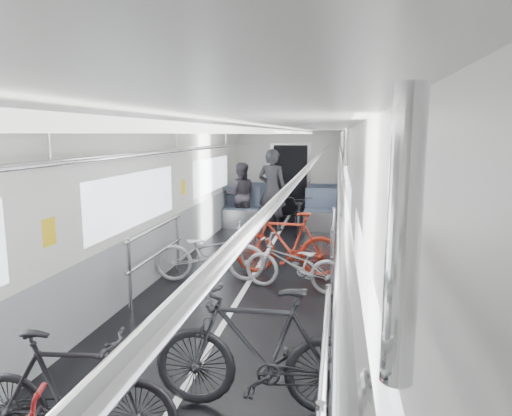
% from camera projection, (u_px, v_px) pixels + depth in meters
% --- Properties ---
extents(car_shell, '(3.02, 14.01, 2.41)m').
position_uv_depth(car_shell, '(260.00, 203.00, 7.97)').
color(car_shell, black).
rests_on(car_shell, ground).
extents(bike_left_mid, '(1.60, 0.60, 0.94)m').
position_uv_depth(bike_left_mid, '(71.00, 392.00, 3.28)').
color(bike_left_mid, black).
rests_on(bike_left_mid, floor).
extents(bike_left_far, '(1.83, 0.92, 0.92)m').
position_uv_depth(bike_left_far, '(210.00, 253.00, 7.20)').
color(bike_left_far, '#9E9DA2').
rests_on(bike_left_far, floor).
extents(bike_right_near, '(1.82, 0.58, 1.08)m').
position_uv_depth(bike_right_near, '(260.00, 349.00, 3.79)').
color(bike_right_near, black).
rests_on(bike_right_near, floor).
extents(bike_right_mid, '(1.63, 0.87, 0.82)m').
position_uv_depth(bike_right_mid, '(294.00, 264.00, 6.75)').
color(bike_right_mid, '#9A9A9E').
rests_on(bike_right_mid, floor).
extents(bike_right_far, '(1.79, 0.58, 1.06)m').
position_uv_depth(bike_right_far, '(287.00, 244.00, 7.48)').
color(bike_right_far, maroon).
rests_on(bike_right_far, floor).
extents(bike_aisle, '(0.70, 1.73, 0.89)m').
position_uv_depth(bike_aisle, '(300.00, 213.00, 10.93)').
color(bike_aisle, black).
rests_on(bike_aisle, floor).
extents(person_standing, '(0.82, 0.64, 1.97)m').
position_uv_depth(person_standing, '(272.00, 190.00, 10.96)').
color(person_standing, black).
rests_on(person_standing, floor).
extents(person_seated, '(0.87, 0.72, 1.62)m').
position_uv_depth(person_seated, '(241.00, 195.00, 11.40)').
color(person_seated, '#2E2A31').
rests_on(person_seated, floor).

